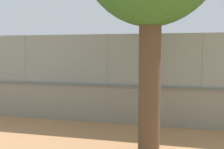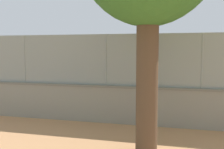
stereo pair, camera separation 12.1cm
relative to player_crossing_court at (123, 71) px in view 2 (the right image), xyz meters
name	(u,v)px [view 2 (the right image)]	position (x,y,z in m)	size (l,w,h in m)	color
ground_plane	(118,84)	(0.09, 1.57, -0.89)	(260.00, 260.00, 0.00)	tan
perimeter_wall	(64,101)	(-0.52, 12.59, -0.17)	(24.21, 0.90, 1.42)	gray
fence_panel_on_wall	(64,59)	(-0.52, 12.59, 1.48)	(23.79, 0.65, 1.89)	gray
player_crossing_court	(123,71)	(0.00, 0.00, 0.00)	(1.21, 0.70, 1.51)	navy
player_foreground_swinging	(82,76)	(1.91, 4.80, -0.01)	(1.22, 0.69, 1.49)	#591919
player_baseline_waiting	(199,82)	(-5.84, 6.80, 0.09)	(0.88, 0.73, 1.67)	#B2B2B2
sports_ball	(102,66)	(1.32, 1.94, 0.58)	(0.14, 0.14, 0.14)	white
spare_ball_by_wall	(41,105)	(1.62, 10.79, -0.82)	(0.14, 0.14, 0.14)	orange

